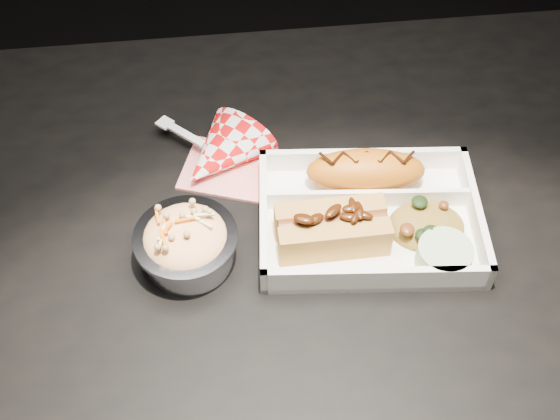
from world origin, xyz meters
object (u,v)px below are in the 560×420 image
object	(u,v)px
dining_table	(317,288)
fried_pastry	(366,171)
hotdog	(332,227)
foil_coleslaw_cup	(186,242)
napkin_fork	(219,156)
food_tray	(368,220)

from	to	relation	value
dining_table	fried_pastry	distance (m)	0.16
hotdog	fried_pastry	bearing A→B (deg)	55.19
foil_coleslaw_cup	napkin_fork	size ratio (longest dim) A/B	0.73
hotdog	foil_coleslaw_cup	world-z (taller)	foil_coleslaw_cup
dining_table	food_tray	world-z (taller)	food_tray
fried_pastry	foil_coleslaw_cup	bearing A→B (deg)	-159.70
dining_table	napkin_fork	bearing A→B (deg)	127.66
dining_table	fried_pastry	world-z (taller)	fried_pastry
foil_coleslaw_cup	hotdog	bearing A→B (deg)	0.59
foil_coleslaw_cup	napkin_fork	distance (m)	0.15
hotdog	napkin_fork	world-z (taller)	napkin_fork
fried_pastry	hotdog	xyz separation A→B (m)	(-0.05, -0.08, 0.00)
hotdog	napkin_fork	size ratio (longest dim) A/B	0.80
hotdog	napkin_fork	xyz separation A→B (m)	(-0.12, 0.14, -0.02)
dining_table	foil_coleslaw_cup	size ratio (longest dim) A/B	10.57
dining_table	napkin_fork	xyz separation A→B (m)	(-0.11, 0.14, 0.11)
dining_table	fried_pastry	size ratio (longest dim) A/B	8.51
fried_pastry	napkin_fork	distance (m)	0.18
dining_table	hotdog	xyz separation A→B (m)	(0.01, -0.00, 0.12)
dining_table	fried_pastry	bearing A→B (deg)	49.84
hotdog	dining_table	bearing A→B (deg)	175.71
dining_table	foil_coleslaw_cup	xyz separation A→B (m)	(-0.15, -0.00, 0.12)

